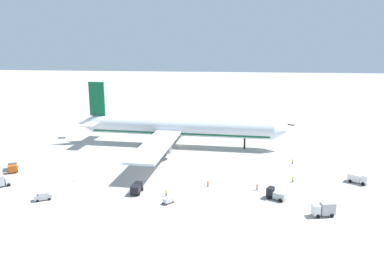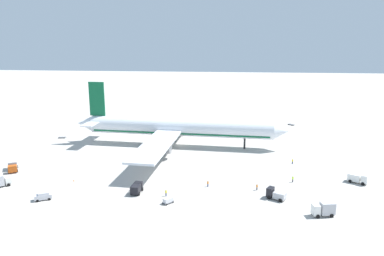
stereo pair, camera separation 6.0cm
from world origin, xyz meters
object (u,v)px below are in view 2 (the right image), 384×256
Objects in this scene: service_van at (43,196)px; ground_worker_3 at (293,179)px; service_truck_1 at (13,166)px; baggage_cart_2 at (291,124)px; service_truck_2 at (0,181)px; ground_worker_0 at (257,187)px; baggage_cart_1 at (168,200)px; traffic_cone_0 at (74,180)px; ground_worker_1 at (208,184)px; airliner at (177,128)px; baggage_cart_0 at (62,137)px; service_truck_3 at (358,178)px; ground_worker_2 at (292,161)px; service_truck_0 at (137,188)px; service_truck_4 at (276,194)px; traffic_cone_1 at (259,127)px; ground_worker_4 at (166,193)px; service_truck_5 at (324,209)px; traffic_cone_2 at (278,128)px; traffic_cone_3 at (93,130)px.

service_van is 66.47m from ground_worker_3.
service_truck_1 is 2.27× the size of baggage_cart_2.
service_truck_2 is 69.33m from ground_worker_0.
traffic_cone_0 is (-28.77, 11.83, -0.49)m from baggage_cart_1.
service_truck_2 reaches higher than baggage_cart_2.
airliner is at bearing 109.64° from ground_worker_1.
baggage_cart_0 and baggage_cart_2 have the same top height.
ground_worker_2 is at bearing 136.50° from service_truck_3.
service_truck_2 is at bearing -84.17° from baggage_cart_0.
service_truck_2 is at bearing -174.46° from ground_worker_1.
service_truck_0 is at bearing -95.47° from airliner.
service_truck_4 is at bearing -151.15° from service_truck_3.
service_truck_0 reaches higher than baggage_cart_1.
service_truck_4 is 85.44m from baggage_cart_2.
ground_worker_4 is at bearing -110.54° from traffic_cone_1.
airliner is 23.81× the size of baggage_cart_0.
service_van reaches higher than ground_worker_4.
service_truck_2 is 17.19m from service_van.
ground_worker_3 is at bearing 4.99° from traffic_cone_0.
service_truck_5 reaches higher than traffic_cone_0.
traffic_cone_2 is at bearing 36.88° from airliner.
service_truck_0 reaches higher than traffic_cone_2.
service_van is at bearing -129.53° from baggage_cart_2.
ground_worker_3 is at bearing 15.65° from service_truck_0.
service_truck_0 reaches higher than ground_worker_1.
service_truck_3 reaches higher than service_truck_0.
ground_worker_3 reaches higher than ground_worker_4.
service_truck_4 is 2.98× the size of ground_worker_0.
service_truck_4 is (31.31, -45.32, -5.54)m from airliner.
service_van is 71.97m from traffic_cone_3.
service_van is at bearing -24.48° from service_truck_2.
baggage_cart_1 is 24.53m from ground_worker_0.
airliner is at bearing 58.23° from traffic_cone_0.
ground_worker_4 is (-27.68, -0.94, -0.46)m from service_truck_4.
ground_worker_2 is 3.04× the size of traffic_cone_0.
service_truck_0 reaches higher than traffic_cone_3.
service_truck_0 is 1.00× the size of service_truck_2.
service_truck_5 is 9.69× the size of traffic_cone_2.
service_truck_5 is at bearing -11.20° from ground_worker_4.
service_truck_2 is at bearing -92.73° from traffic_cone_3.
airliner reaches higher than service_truck_2.
service_truck_3 reaches higher than traffic_cone_1.
airliner is 55.36m from service_truck_4.
baggage_cart_0 is 1.14× the size of baggage_cart_1.
traffic_cone_0 is at bearing 78.69° from service_van.
ground_worker_3 is at bearing -1.00° from service_truck_1.
ground_worker_0 is at bearing -164.20° from service_truck_3.
ground_worker_1 is at bearing -113.61° from baggage_cart_2.
traffic_cone_3 is at bearing 100.08° from service_van.
baggage_cart_2 is (95.11, 32.44, 0.00)m from baggage_cart_0.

